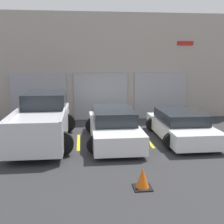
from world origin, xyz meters
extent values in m
plane|color=#2D2D30|center=(0.00, 0.00, 0.00)|extent=(28.00, 28.00, 0.00)
cube|color=#9E9389|center=(0.00, 3.30, 2.84)|extent=(16.04, 0.60, 5.68)
cube|color=#939399|center=(-3.51, 2.96, 1.27)|extent=(2.91, 0.08, 2.54)
cube|color=#939399|center=(-0.20, 2.96, 1.27)|extent=(2.91, 0.08, 2.54)
cube|color=#939399|center=(3.11, 2.96, 1.27)|extent=(2.91, 0.08, 2.54)
cube|color=#B21E19|center=(4.41, 2.97, 4.11)|extent=(0.90, 0.03, 0.22)
cube|color=silver|center=(-2.80, -1.28, 0.72)|extent=(1.87, 5.06, 0.97)
cube|color=#1E2328|center=(-2.80, 0.11, 1.53)|extent=(1.72, 2.28, 0.64)
cube|color=silver|center=(-3.69, -2.42, 1.29)|extent=(0.08, 2.79, 0.18)
cube|color=silver|center=(-1.90, -2.42, 1.29)|extent=(0.08, 2.79, 0.18)
cube|color=silver|center=(-2.80, -3.78, 1.29)|extent=(1.87, 0.08, 0.18)
cylinder|color=black|center=(-3.62, 0.29, 0.43)|extent=(0.87, 0.22, 0.87)
cylinder|color=black|center=(-1.97, 0.29, 0.43)|extent=(0.87, 0.22, 0.87)
cylinder|color=black|center=(-3.62, -2.85, 0.43)|extent=(0.87, 0.22, 0.87)
cylinder|color=black|center=(-1.97, -2.85, 0.43)|extent=(0.87, 0.22, 0.87)
cube|color=white|center=(2.80, -1.28, 0.43)|extent=(1.84, 4.33, 0.57)
cube|color=#1E2328|center=(2.80, -1.18, 0.94)|extent=(1.62, 2.38, 0.43)
cylinder|color=black|center=(1.99, 0.06, 0.32)|extent=(0.64, 0.22, 0.64)
cylinder|color=black|center=(3.60, 0.06, 0.32)|extent=(0.64, 0.22, 0.64)
cylinder|color=black|center=(1.99, -2.63, 0.32)|extent=(0.64, 0.22, 0.64)
cylinder|color=black|center=(3.60, -2.63, 0.32)|extent=(0.64, 0.22, 0.64)
cube|color=white|center=(0.00, -1.28, 0.47)|extent=(1.77, 4.76, 0.65)
cube|color=#1E2328|center=(0.00, -1.17, 1.05)|extent=(1.56, 2.62, 0.51)
cylinder|color=black|center=(-0.78, 0.19, 0.33)|extent=(0.65, 0.22, 0.65)
cylinder|color=black|center=(0.78, 0.19, 0.33)|extent=(0.65, 0.22, 0.65)
cylinder|color=black|center=(-0.78, -2.76, 0.33)|extent=(0.65, 0.22, 0.65)
cylinder|color=black|center=(0.78, -2.76, 0.33)|extent=(0.65, 0.22, 0.65)
cube|color=gold|center=(-4.19, -1.28, 0.00)|extent=(0.12, 2.20, 0.01)
cube|color=gold|center=(-1.40, -1.28, 0.00)|extent=(0.12, 2.20, 0.01)
cube|color=gold|center=(1.40, -1.28, 0.00)|extent=(0.12, 2.20, 0.01)
cube|color=gold|center=(4.19, -1.28, 0.00)|extent=(0.12, 2.20, 0.01)
cube|color=black|center=(0.26, -5.55, 0.01)|extent=(0.47, 0.47, 0.03)
cone|color=orange|center=(0.26, -5.55, 0.28)|extent=(0.36, 0.36, 0.55)
camera|label=1|loc=(-1.24, -12.13, 3.25)|focal=45.00mm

